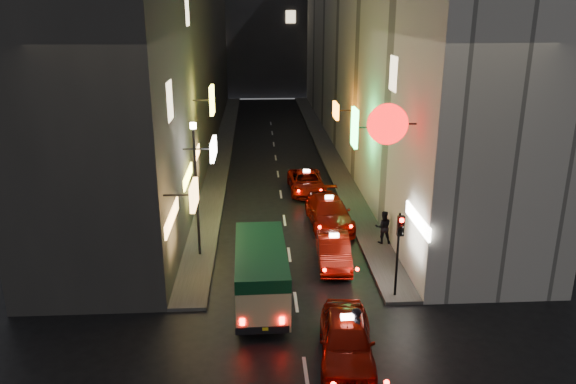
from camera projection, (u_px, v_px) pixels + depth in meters
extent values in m
cube|color=#34322F|center=(170.00, 36.00, 43.22)|extent=(6.00, 52.00, 18.00)
cube|color=#EEA853|center=(194.00, 195.00, 21.19)|extent=(0.18, 1.60, 0.93)
cube|color=white|center=(213.00, 149.00, 26.95)|extent=(0.18, 2.23, 0.86)
cube|color=#FFF13F|center=(212.00, 100.00, 31.51)|extent=(0.18, 1.46, 1.59)
cube|color=#EEA853|center=(171.00, 217.00, 22.89)|extent=(0.10, 3.59, 0.55)
cube|color=#FFF13F|center=(188.00, 176.00, 28.43)|extent=(0.10, 3.45, 0.55)
cube|color=#EEA853|center=(197.00, 153.00, 32.87)|extent=(0.10, 2.70, 0.55)
cube|color=#FFE5B2|center=(170.00, 101.00, 23.00)|extent=(0.06, 1.30, 1.60)
cube|color=#FFE5B2|center=(187.00, 10.00, 29.49)|extent=(0.06, 1.30, 1.60)
cube|color=beige|center=(375.00, 36.00, 44.09)|extent=(6.00, 52.00, 18.00)
cylinder|color=#F20A0A|center=(388.00, 124.00, 22.52)|extent=(1.65, 0.18, 1.65)
cube|color=#32FF5D|center=(355.00, 128.00, 30.99)|extent=(0.18, 1.36, 2.13)
cube|color=orange|center=(336.00, 110.00, 36.63)|extent=(0.18, 1.80, 1.01)
cube|color=white|center=(418.00, 220.00, 22.58)|extent=(0.10, 3.28, 0.55)
cube|color=#FFE5B2|center=(393.00, 74.00, 26.17)|extent=(0.06, 1.30, 1.60)
cube|color=#313236|center=(265.00, 8.00, 73.36)|extent=(30.00, 10.00, 22.00)
cube|color=#4D4B47|center=(223.00, 148.00, 46.23)|extent=(1.50, 52.00, 0.15)
cube|color=#4D4B47|center=(325.00, 147.00, 46.69)|extent=(1.50, 52.00, 0.15)
cube|color=#C7BA7C|center=(261.00, 272.00, 21.81)|extent=(2.03, 5.52, 2.01)
cube|color=#0B391C|center=(261.00, 254.00, 21.56)|extent=(2.05, 5.54, 0.50)
cube|color=black|center=(261.00, 264.00, 22.00)|extent=(2.01, 3.33, 0.46)
cube|color=black|center=(262.00, 329.00, 19.53)|extent=(1.88, 0.22, 0.27)
cube|color=#FF0A05|center=(242.00, 322.00, 19.31)|extent=(0.16, 0.06, 0.26)
cube|color=#FF0A05|center=(282.00, 321.00, 19.39)|extent=(0.16, 0.06, 0.26)
cylinder|color=black|center=(241.00, 276.00, 23.74)|extent=(0.20, 0.69, 0.69)
cylinder|color=black|center=(285.00, 318.00, 20.51)|extent=(0.20, 0.69, 0.69)
imported|color=#7A0D04|center=(347.00, 336.00, 18.45)|extent=(2.78, 5.67, 1.74)
cube|color=white|center=(348.00, 310.00, 18.15)|extent=(0.44, 0.22, 0.16)
sphere|color=#FF0A05|center=(333.00, 384.00, 16.04)|extent=(0.16, 0.16, 0.16)
sphere|color=#FF0A05|center=(387.00, 383.00, 16.12)|extent=(0.16, 0.16, 0.16)
imported|color=#7A0D04|center=(334.00, 248.00, 25.37)|extent=(2.26, 4.96, 1.54)
cube|color=white|center=(334.00, 231.00, 25.10)|extent=(0.43, 0.20, 0.16)
sphere|color=#FF0A05|center=(325.00, 270.00, 23.24)|extent=(0.16, 0.16, 0.16)
sphere|color=#FF0A05|center=(357.00, 269.00, 23.31)|extent=(0.16, 0.16, 0.16)
imported|color=#7A0D04|center=(329.00, 210.00, 29.91)|extent=(2.54, 5.61, 1.75)
cube|color=white|center=(329.00, 193.00, 29.61)|extent=(0.43, 0.20, 0.16)
sphere|color=#FF0A05|center=(320.00, 227.00, 27.49)|extent=(0.16, 0.16, 0.16)
sphere|color=#FF0A05|center=(351.00, 226.00, 27.57)|extent=(0.16, 0.16, 0.16)
imported|color=#7A0D04|center=(307.00, 180.00, 35.38)|extent=(2.06, 4.80, 1.51)
cube|color=white|center=(307.00, 167.00, 35.11)|extent=(0.42, 0.19, 0.16)
sphere|color=#FF0A05|center=(299.00, 191.00, 33.29)|extent=(0.16, 0.16, 0.16)
sphere|color=#FF0A05|center=(321.00, 190.00, 33.36)|extent=(0.16, 0.16, 0.16)
imported|color=black|center=(357.00, 329.00, 18.54)|extent=(0.62, 0.78, 2.06)
imported|color=black|center=(383.00, 225.00, 27.28)|extent=(0.72, 0.46, 1.86)
cylinder|color=black|center=(397.00, 255.00, 22.02)|extent=(0.10, 0.10, 3.50)
cube|color=black|center=(401.00, 226.00, 21.45)|extent=(0.26, 0.18, 0.80)
sphere|color=#FF0A05|center=(402.00, 220.00, 21.26)|extent=(0.18, 0.18, 0.18)
sphere|color=black|center=(401.00, 227.00, 21.34)|extent=(0.17, 0.17, 0.17)
sphere|color=black|center=(401.00, 234.00, 21.43)|extent=(0.17, 0.17, 0.17)
cylinder|color=black|center=(197.00, 193.00, 25.36)|extent=(0.12, 0.12, 6.00)
cylinder|color=#FFE5BF|center=(193.00, 126.00, 24.39)|extent=(0.28, 0.28, 0.25)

